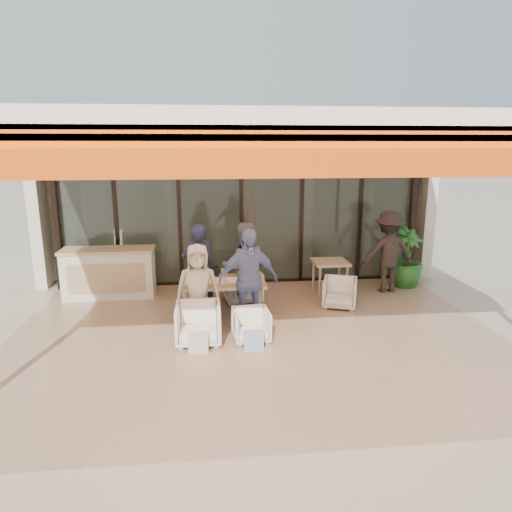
{
  "coord_description": "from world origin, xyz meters",
  "views": [
    {
      "loc": [
        -0.74,
        -6.96,
        3.08
      ],
      "look_at": [
        0.1,
        0.9,
        1.15
      ],
      "focal_mm": 32.0,
      "sensor_mm": 36.0,
      "label": 1
    }
  ],
  "objects": [
    {
      "name": "ground",
      "position": [
        0.0,
        0.0,
        0.0
      ],
      "size": [
        70.0,
        70.0,
        0.0
      ],
      "primitive_type": "plane",
      "color": "#C6B293",
      "rests_on": "ground"
    },
    {
      "name": "terrace_floor",
      "position": [
        0.0,
        0.0,
        0.01
      ],
      "size": [
        8.0,
        6.0,
        0.01
      ],
      "primitive_type": "cube",
      "color": "tan",
      "rests_on": "ground"
    },
    {
      "name": "terrace_structure",
      "position": [
        0.0,
        -0.26,
        3.25
      ],
      "size": [
        8.0,
        6.0,
        3.4
      ],
      "color": "silver",
      "rests_on": "ground"
    },
    {
      "name": "glass_storefront",
      "position": [
        0.0,
        3.0,
        1.6
      ],
      "size": [
        8.08,
        0.1,
        3.2
      ],
      "color": "#9EADA3",
      "rests_on": "ground"
    },
    {
      "name": "interior_block",
      "position": [
        0.01,
        5.31,
        2.23
      ],
      "size": [
        9.05,
        3.62,
        3.52
      ],
      "color": "silver",
      "rests_on": "ground"
    },
    {
      "name": "host_counter",
      "position": [
        -2.78,
        2.3,
        0.53
      ],
      "size": [
        1.85,
        0.65,
        1.04
      ],
      "color": "silver",
      "rests_on": "ground"
    },
    {
      "name": "dining_table",
      "position": [
        -0.52,
        0.8,
        0.69
      ],
      "size": [
        1.5,
        0.9,
        0.93
      ],
      "color": "tan",
      "rests_on": "ground"
    },
    {
      "name": "chair_far_left",
      "position": [
        -0.93,
        1.74,
        0.32
      ],
      "size": [
        0.73,
        0.7,
        0.64
      ],
      "primitive_type": "imported",
      "rotation": [
        0.0,
        0.0,
        3.34
      ],
      "color": "white",
      "rests_on": "ground"
    },
    {
      "name": "chair_far_right",
      "position": [
        -0.09,
        1.74,
        0.36
      ],
      "size": [
        0.81,
        0.77,
        0.73
      ],
      "primitive_type": "imported",
      "rotation": [
        0.0,
        0.0,
        3.31
      ],
      "color": "white",
      "rests_on": "ground"
    },
    {
      "name": "chair_near_left",
      "position": [
        -0.93,
        -0.16,
        0.36
      ],
      "size": [
        0.7,
        0.66,
        0.72
      ],
      "primitive_type": "imported",
      "rotation": [
        0.0,
        0.0,
        0.0
      ],
      "color": "white",
      "rests_on": "ground"
    },
    {
      "name": "chair_near_right",
      "position": [
        -0.09,
        -0.16,
        0.29
      ],
      "size": [
        0.61,
        0.58,
        0.59
      ],
      "primitive_type": "imported",
      "rotation": [
        0.0,
        0.0,
        0.08
      ],
      "color": "white",
      "rests_on": "ground"
    },
    {
      "name": "diner_navy",
      "position": [
        -0.93,
        1.24,
        0.85
      ],
      "size": [
        0.65,
        0.46,
        1.7
      ],
      "primitive_type": "imported",
      "rotation": [
        0.0,
        0.0,
        3.22
      ],
      "color": "#192139",
      "rests_on": "ground"
    },
    {
      "name": "diner_grey",
      "position": [
        -0.09,
        1.24,
        0.85
      ],
      "size": [
        0.88,
        0.71,
        1.7
      ],
      "primitive_type": "imported",
      "rotation": [
        0.0,
        0.0,
        3.22
      ],
      "color": "slate",
      "rests_on": "ground"
    },
    {
      "name": "diner_cream",
      "position": [
        -0.93,
        0.34,
        0.76
      ],
      "size": [
        0.75,
        0.5,
        1.51
      ],
      "primitive_type": "imported",
      "rotation": [
        0.0,
        0.0,
        -0.02
      ],
      "color": "beige",
      "rests_on": "ground"
    },
    {
      "name": "diner_periwinkle",
      "position": [
        -0.09,
        0.34,
        0.88
      ],
      "size": [
        1.08,
        0.6,
        1.75
      ],
      "primitive_type": "imported",
      "rotation": [
        0.0,
        0.0,
        0.17
      ],
      "color": "#7488C1",
      "rests_on": "ground"
    },
    {
      "name": "tote_bag_cream",
      "position": [
        -0.93,
        -0.56,
        0.17
      ],
      "size": [
        0.3,
        0.1,
        0.34
      ],
      "primitive_type": "cube",
      "color": "silver",
      "rests_on": "ground"
    },
    {
      "name": "tote_bag_blue",
      "position": [
        -0.09,
        -0.56,
        0.17
      ],
      "size": [
        0.3,
        0.1,
        0.34
      ],
      "primitive_type": "cube",
      "color": "#99BFD8",
      "rests_on": "ground"
    },
    {
      "name": "side_table",
      "position": [
        1.77,
        1.97,
        0.64
      ],
      "size": [
        0.7,
        0.7,
        0.74
      ],
      "color": "tan",
      "rests_on": "ground"
    },
    {
      "name": "side_chair",
      "position": [
        1.77,
        1.22,
        0.32
      ],
      "size": [
        0.79,
        0.76,
        0.65
      ],
      "primitive_type": "imported",
      "rotation": [
        0.0,
        0.0,
        -0.34
      ],
      "color": "white",
      "rests_on": "ground"
    },
    {
      "name": "standing_woman",
      "position": [
        3.02,
        2.03,
        0.88
      ],
      "size": [
        1.18,
        0.73,
        1.76
      ],
      "primitive_type": "imported",
      "rotation": [
        0.0,
        0.0,
        3.21
      ],
      "color": "black",
      "rests_on": "ground"
    },
    {
      "name": "potted_palm",
      "position": [
        3.57,
        2.38,
        0.67
      ],
      "size": [
        0.99,
        0.99,
        1.35
      ],
      "primitive_type": "imported",
      "rotation": [
        0.0,
        0.0,
        0.4
      ],
      "color": "#1E5919",
      "rests_on": "ground"
    }
  ]
}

